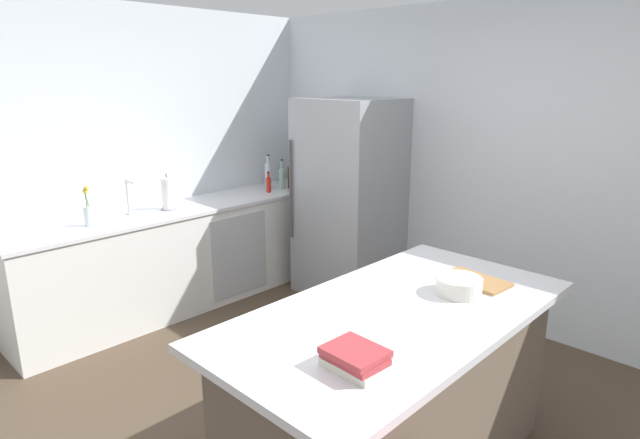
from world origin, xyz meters
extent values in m
plane|color=#4C3D2D|center=(0.00, 0.00, 0.00)|extent=(7.20, 7.20, 0.00)
cube|color=silver|center=(0.00, 2.25, 1.30)|extent=(6.00, 0.10, 2.60)
cube|color=silver|center=(-2.45, 0.00, 1.30)|extent=(0.10, 6.00, 2.60)
cube|color=silver|center=(-2.09, 0.60, 0.44)|extent=(0.61, 2.99, 0.88)
cube|color=silver|center=(-2.09, 0.60, 0.89)|extent=(0.64, 3.02, 0.03)
cube|color=#B2B5BA|center=(-1.79, 0.98, 0.44)|extent=(0.01, 0.60, 0.74)
cube|color=brown|center=(0.53, 0.18, 0.44)|extent=(0.82, 1.71, 0.88)
cube|color=silver|center=(0.53, 0.18, 0.90)|extent=(0.98, 1.91, 0.04)
cube|color=#93969B|center=(-1.22, 1.83, 0.91)|extent=(0.84, 0.73, 1.82)
cylinder|color=#4C4C51|center=(-1.60, 1.45, 1.00)|extent=(0.02, 0.02, 0.91)
cylinder|color=silver|center=(-2.15, 0.15, 0.92)|extent=(0.05, 0.05, 0.02)
cylinder|color=silver|center=(-2.15, 0.15, 1.07)|extent=(0.02, 0.02, 0.28)
cylinder|color=silver|center=(-2.09, 0.15, 1.19)|extent=(0.14, 0.02, 0.02)
cylinder|color=silver|center=(-2.05, -0.22, 0.98)|extent=(0.07, 0.07, 0.15)
cylinder|color=#4C7F3D|center=(-2.06, -0.22, 1.07)|extent=(0.01, 0.03, 0.21)
sphere|color=yellow|center=(-2.06, -0.22, 1.18)|extent=(0.04, 0.04, 0.04)
cylinder|color=#4C7F3D|center=(-2.05, -0.23, 1.07)|extent=(0.01, 0.01, 0.21)
sphere|color=yellow|center=(-2.05, -0.23, 1.18)|extent=(0.04, 0.04, 0.04)
cylinder|color=#4C7F3D|center=(-2.03, -0.22, 1.09)|extent=(0.01, 0.04, 0.23)
sphere|color=yellow|center=(-2.03, -0.22, 1.21)|extent=(0.04, 0.04, 0.04)
cylinder|color=gray|center=(-2.08, 0.47, 0.91)|extent=(0.14, 0.14, 0.01)
cylinder|color=white|center=(-2.08, 0.47, 1.05)|extent=(0.11, 0.11, 0.26)
cylinder|color=gray|center=(-2.08, 0.47, 1.20)|extent=(0.02, 0.02, 0.04)
cylinder|color=brown|center=(-2.05, 1.99, 1.00)|extent=(0.08, 0.08, 0.19)
cylinder|color=brown|center=(-2.05, 1.99, 1.14)|extent=(0.03, 0.03, 0.07)
cylinder|color=black|center=(-2.05, 1.99, 1.18)|extent=(0.03, 0.03, 0.01)
cylinder|color=#994C23|center=(-2.04, 1.91, 1.02)|extent=(0.06, 0.06, 0.22)
cylinder|color=#994C23|center=(-2.04, 1.91, 1.18)|extent=(0.02, 0.02, 0.09)
cylinder|color=black|center=(-2.04, 1.91, 1.23)|extent=(0.03, 0.03, 0.01)
cylinder|color=#5B3319|center=(-2.00, 1.81, 1.02)|extent=(0.07, 0.07, 0.22)
cylinder|color=#5B3319|center=(-2.00, 1.81, 1.15)|extent=(0.03, 0.03, 0.06)
cylinder|color=black|center=(-2.00, 1.81, 1.19)|extent=(0.03, 0.03, 0.01)
cylinder|color=#8CB79E|center=(-2.02, 1.72, 1.01)|extent=(0.06, 0.06, 0.21)
cylinder|color=#8CB79E|center=(-2.02, 1.72, 1.16)|extent=(0.03, 0.03, 0.08)
cylinder|color=black|center=(-2.02, 1.72, 1.20)|extent=(0.03, 0.03, 0.01)
cylinder|color=silver|center=(-2.12, 1.63, 1.04)|extent=(0.07, 0.07, 0.26)
cylinder|color=silver|center=(-2.12, 1.63, 1.20)|extent=(0.03, 0.03, 0.08)
cylinder|color=black|center=(-2.12, 1.63, 1.25)|extent=(0.03, 0.03, 0.01)
cylinder|color=red|center=(-2.00, 1.52, 0.98)|extent=(0.05, 0.05, 0.14)
cylinder|color=red|center=(-2.00, 1.52, 1.08)|extent=(0.02, 0.02, 0.05)
cylinder|color=black|center=(-2.00, 1.52, 1.11)|extent=(0.02, 0.02, 0.01)
cube|color=silver|center=(0.73, -0.37, 0.93)|extent=(0.24, 0.16, 0.03)
cube|color=#A83338|center=(0.73, -0.37, 0.96)|extent=(0.24, 0.18, 0.03)
cube|color=#A83338|center=(0.73, -0.37, 0.99)|extent=(0.23, 0.20, 0.03)
cylinder|color=silver|center=(0.64, 0.56, 0.96)|extent=(0.24, 0.24, 0.09)
cube|color=#9E7042|center=(0.62, 0.77, 0.93)|extent=(0.37, 0.24, 0.02)
camera|label=1|loc=(1.89, -1.76, 2.01)|focal=29.46mm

